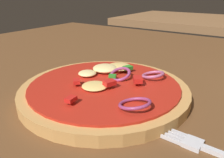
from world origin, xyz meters
TOP-DOWN VIEW (x-y plane):
  - dining_table at (0.00, 0.00)m, footprint 1.28×1.06m
  - pizza at (-0.03, -0.03)m, footprint 0.25×0.25m
  - background_table at (-0.19, 1.05)m, footprint 0.82×0.57m

SIDE VIEW (x-z plane):
  - dining_table at x=0.00m, z-range 0.00..0.04m
  - background_table at x=-0.19m, z-range 0.00..0.04m
  - pizza at x=-0.03m, z-range 0.03..0.06m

